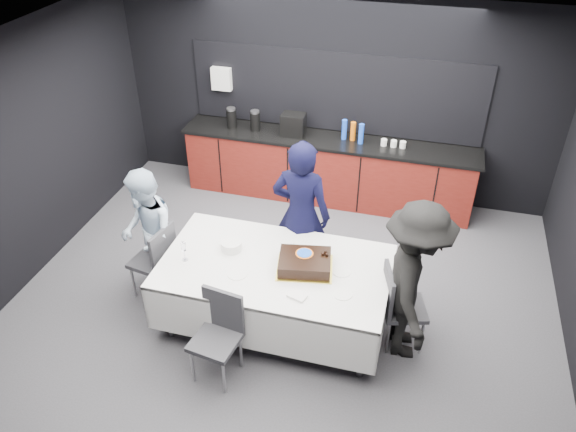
# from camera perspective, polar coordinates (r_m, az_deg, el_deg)

# --- Properties ---
(ground) EXTENTS (6.00, 6.00, 0.00)m
(ground) POSITION_cam_1_polar(r_m,az_deg,el_deg) (6.51, -0.24, -8.13)
(ground) COLOR #48474D
(ground) RESTS_ON ground
(room_shell) EXTENTS (6.04, 5.04, 2.82)m
(room_shell) POSITION_cam_1_polar(r_m,az_deg,el_deg) (5.42, -0.28, 6.48)
(room_shell) COLOR white
(room_shell) RESTS_ON ground
(kitchenette) EXTENTS (4.10, 0.64, 2.05)m
(kitchenette) POSITION_cam_1_polar(r_m,az_deg,el_deg) (7.95, 3.94, 5.34)
(kitchenette) COLOR #5A130E
(kitchenette) RESTS_ON ground
(party_table) EXTENTS (2.32, 1.32, 0.78)m
(party_table) POSITION_cam_1_polar(r_m,az_deg,el_deg) (5.79, -1.31, -6.05)
(party_table) COLOR #99999E
(party_table) RESTS_ON ground
(cake_assembly) EXTENTS (0.63, 0.55, 0.17)m
(cake_assembly) POSITION_cam_1_polar(r_m,az_deg,el_deg) (5.62, 1.72, -4.77)
(cake_assembly) COLOR gold
(cake_assembly) RESTS_ON party_table
(plate_stack) EXTENTS (0.22, 0.22, 0.10)m
(plate_stack) POSITION_cam_1_polar(r_m,az_deg,el_deg) (5.90, -5.76, -2.99)
(plate_stack) COLOR white
(plate_stack) RESTS_ON party_table
(loose_plate_near) EXTENTS (0.20, 0.20, 0.01)m
(loose_plate_near) POSITION_cam_1_polar(r_m,az_deg,el_deg) (5.61, -5.17, -5.86)
(loose_plate_near) COLOR white
(loose_plate_near) RESTS_ON party_table
(loose_plate_right_a) EXTENTS (0.19, 0.19, 0.01)m
(loose_plate_right_a) POSITION_cam_1_polar(r_m,az_deg,el_deg) (5.64, 5.47, -5.63)
(loose_plate_right_a) COLOR white
(loose_plate_right_a) RESTS_ON party_table
(loose_plate_right_b) EXTENTS (0.19, 0.19, 0.01)m
(loose_plate_right_b) POSITION_cam_1_polar(r_m,az_deg,el_deg) (5.39, 5.59, -7.88)
(loose_plate_right_b) COLOR white
(loose_plate_right_b) RESTS_ON party_table
(loose_plate_far) EXTENTS (0.19, 0.19, 0.01)m
(loose_plate_far) POSITION_cam_1_polar(r_m,az_deg,el_deg) (6.01, 1.40, -2.59)
(loose_plate_far) COLOR white
(loose_plate_far) RESTS_ON party_table
(fork_pile) EXTENTS (0.20, 0.16, 0.03)m
(fork_pile) POSITION_cam_1_polar(r_m,az_deg,el_deg) (5.33, 0.94, -8.13)
(fork_pile) COLOR white
(fork_pile) RESTS_ON party_table
(champagne_flute) EXTENTS (0.06, 0.06, 0.22)m
(champagne_flute) POSITION_cam_1_polar(r_m,az_deg,el_deg) (5.77, -10.57, -3.16)
(champagne_flute) COLOR white
(champagne_flute) RESTS_ON party_table
(chair_left) EXTENTS (0.49, 0.49, 0.92)m
(chair_left) POSITION_cam_1_polar(r_m,az_deg,el_deg) (6.36, -13.17, -4.08)
(chair_left) COLOR #323238
(chair_left) RESTS_ON ground
(chair_right) EXTENTS (0.52, 0.52, 0.92)m
(chair_right) POSITION_cam_1_polar(r_m,az_deg,el_deg) (5.75, 11.04, -8.59)
(chair_right) COLOR #323238
(chair_right) RESTS_ON ground
(chair_near) EXTENTS (0.48, 0.48, 0.92)m
(chair_near) POSITION_cam_1_polar(r_m,az_deg,el_deg) (5.43, -7.04, -11.36)
(chair_near) COLOR #323238
(chair_near) RESTS_ON ground
(person_center) EXTENTS (0.68, 0.47, 1.82)m
(person_center) POSITION_cam_1_polar(r_m,az_deg,el_deg) (6.19, 1.34, 0.07)
(person_center) COLOR black
(person_center) RESTS_ON ground
(person_left) EXTENTS (0.87, 0.93, 1.53)m
(person_left) POSITION_cam_1_polar(r_m,az_deg,el_deg) (6.34, -14.07, -1.77)
(person_left) COLOR silver
(person_left) RESTS_ON ground
(person_right) EXTENTS (0.81, 1.21, 1.74)m
(person_right) POSITION_cam_1_polar(r_m,az_deg,el_deg) (5.49, 12.64, -6.62)
(person_right) COLOR black
(person_right) RESTS_ON ground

